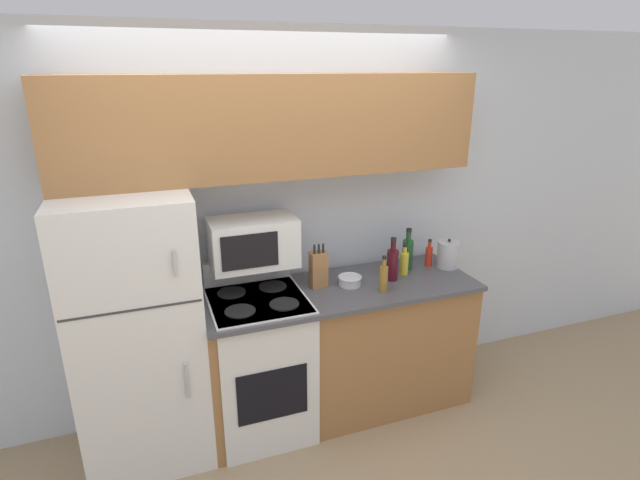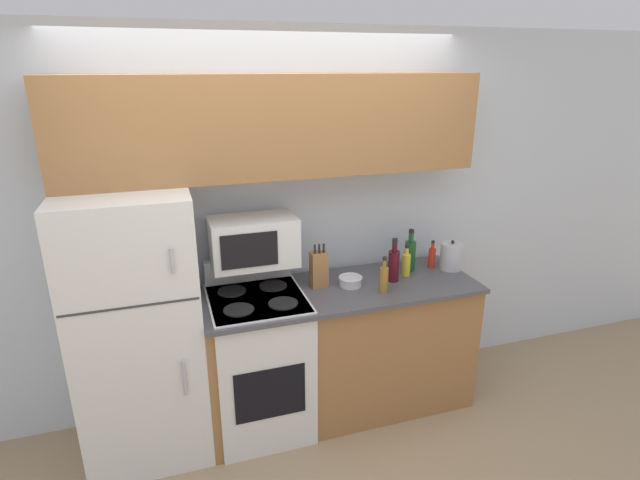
% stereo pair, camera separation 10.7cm
% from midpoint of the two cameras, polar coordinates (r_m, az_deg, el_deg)
% --- Properties ---
extents(ground_plane, '(12.00, 12.00, 0.00)m').
position_cam_midpoint_polar(ground_plane, '(3.46, -2.71, -22.46)').
color(ground_plane, tan).
extents(wall_back, '(8.00, 0.05, 2.55)m').
position_cam_midpoint_polar(wall_back, '(3.38, -6.46, 1.49)').
color(wall_back, silver).
rests_on(wall_back, ground_plane).
extents(lower_cabinets, '(1.82, 0.65, 0.94)m').
position_cam_midpoint_polar(lower_cabinets, '(3.51, 1.29, -12.26)').
color(lower_cabinets, '#9E6B3D').
rests_on(lower_cabinets, ground_plane).
extents(refrigerator, '(0.71, 0.66, 1.67)m').
position_cam_midpoint_polar(refrigerator, '(3.16, -20.97, -9.88)').
color(refrigerator, white).
rests_on(refrigerator, ground_plane).
extents(upper_cabinets, '(2.53, 0.34, 0.60)m').
position_cam_midpoint_polar(upper_cabinets, '(3.06, -6.06, 12.83)').
color(upper_cabinets, '#9E6B3D').
rests_on(upper_cabinets, refrigerator).
extents(stove, '(0.60, 0.63, 1.11)m').
position_cam_midpoint_polar(stove, '(3.35, -7.80, -13.69)').
color(stove, white).
rests_on(stove, ground_plane).
extents(microwave, '(0.54, 0.31, 0.31)m').
position_cam_midpoint_polar(microwave, '(3.14, -8.63, -0.27)').
color(microwave, white).
rests_on(microwave, stove).
extents(knife_block, '(0.11, 0.09, 0.29)m').
position_cam_midpoint_polar(knife_block, '(3.24, -1.13, -3.36)').
color(knife_block, '#9E6B3D').
rests_on(knife_block, lower_cabinets).
extents(bowl, '(0.16, 0.16, 0.06)m').
position_cam_midpoint_polar(bowl, '(3.29, 2.50, -4.63)').
color(bowl, silver).
rests_on(bowl, lower_cabinets).
extents(bottle_wine_green, '(0.08, 0.08, 0.30)m').
position_cam_midpoint_polar(bottle_wine_green, '(3.56, 9.13, -1.49)').
color(bottle_wine_green, '#194C23').
rests_on(bottle_wine_green, lower_cabinets).
extents(bottle_hot_sauce, '(0.05, 0.05, 0.20)m').
position_cam_midpoint_polar(bottle_hot_sauce, '(3.66, 11.52, -1.74)').
color(bottle_hot_sauce, red).
rests_on(bottle_hot_sauce, lower_cabinets).
extents(bottle_vinegar, '(0.06, 0.06, 0.24)m').
position_cam_midpoint_polar(bottle_vinegar, '(3.20, 6.32, -4.30)').
color(bottle_vinegar, olive).
rests_on(bottle_vinegar, lower_cabinets).
extents(bottle_cooking_spray, '(0.06, 0.06, 0.22)m').
position_cam_midpoint_polar(bottle_cooking_spray, '(3.48, 8.72, -2.55)').
color(bottle_cooking_spray, gold).
rests_on(bottle_cooking_spray, lower_cabinets).
extents(bottle_wine_red, '(0.08, 0.08, 0.30)m').
position_cam_midpoint_polar(bottle_wine_red, '(3.36, 7.37, -2.68)').
color(bottle_wine_red, '#470F19').
rests_on(bottle_wine_red, lower_cabinets).
extents(kettle, '(0.16, 0.16, 0.21)m').
position_cam_midpoint_polar(kettle, '(3.66, 13.63, -1.61)').
color(kettle, '#B7B7BC').
rests_on(kettle, lower_cabinets).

